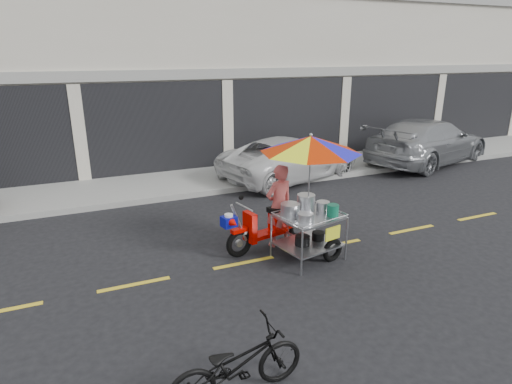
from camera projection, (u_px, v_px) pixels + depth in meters
name	position (u px, v px, depth m)	size (l,w,h in m)	color
ground	(335.00, 245.00, 8.73)	(90.00, 90.00, 0.00)	black
sidewalk	(239.00, 174.00, 13.51)	(45.00, 3.00, 0.15)	gray
shophouse_block	(257.00, 39.00, 17.70)	(36.00, 8.11, 10.40)	beige
centerline	(335.00, 245.00, 8.73)	(42.00, 0.10, 0.01)	gold
white_pickup	(291.00, 158.00, 13.14)	(2.13, 4.63, 1.29)	silver
silver_pickup	(428.00, 141.00, 14.91)	(2.18, 5.36, 1.55)	#989A9E
near_bicycle	(237.00, 364.00, 4.79)	(0.57, 1.62, 0.85)	black
food_vendor_rig	(298.00, 179.00, 7.95)	(2.65, 2.16, 2.40)	black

